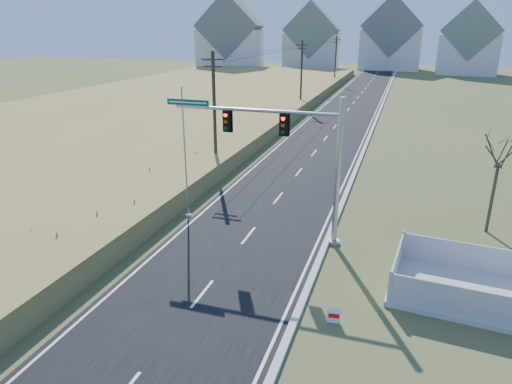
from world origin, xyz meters
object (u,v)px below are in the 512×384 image
at_px(fence_enclosure, 471,290).
at_px(open_sign, 334,315).
at_px(traffic_signal_mast, 301,155).
at_px(flagpole, 186,168).
at_px(bare_tree, 501,150).

height_order(fence_enclosure, open_sign, fence_enclosure).
height_order(traffic_signal_mast, flagpole, flagpole).
height_order(fence_enclosure, bare_tree, bare_tree).
height_order(traffic_signal_mast, bare_tree, traffic_signal_mast).
height_order(traffic_signal_mast, open_sign, traffic_signal_mast).
xyz_separation_m(fence_enclosure, flagpole, (-15.04, 4.08, 2.76)).
bearing_deg(fence_enclosure, flagpole, 170.15).
relative_size(traffic_signal_mast, open_sign, 14.92).
bearing_deg(traffic_signal_mast, flagpole, 172.75).
bearing_deg(traffic_signal_mast, bare_tree, 23.19).
distance_m(fence_enclosure, bare_tree, 8.61).
xyz_separation_m(fence_enclosure, bare_tree, (1.54, 7.26, 4.37)).
xyz_separation_m(traffic_signal_mast, open_sign, (2.96, -6.80, -4.28)).
distance_m(traffic_signal_mast, bare_tree, 10.50).
xyz_separation_m(fence_enclosure, open_sign, (-5.17, -3.63, 0.05)).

